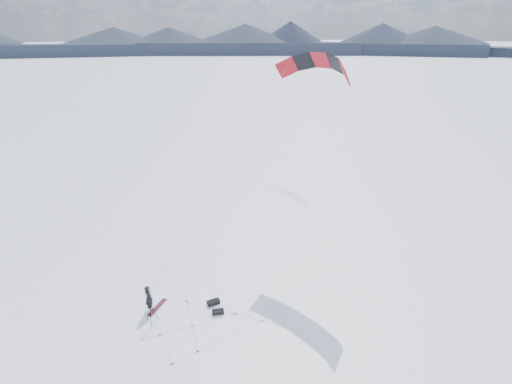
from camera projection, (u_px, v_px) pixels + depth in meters
ground at (175, 326)px, 21.22m from camera, size 1800.00×1800.00×0.00m
horizon_hills at (168, 259)px, 19.44m from camera, size 704.00×704.42×10.29m
snow_tracks at (166, 334)px, 20.63m from camera, size 14.76×10.25×0.01m
snowkiter at (150, 309)px, 22.46m from camera, size 0.59×0.73×1.72m
snowboard at (157, 307)px, 22.61m from camera, size 1.51×1.26×0.04m
tripod at (151, 309)px, 21.07m from camera, size 0.63×0.71×1.56m
gear_bag_a at (213, 302)px, 22.83m from camera, size 0.80×0.43×0.34m
gear_bag_b at (218, 312)px, 22.07m from camera, size 0.77×0.55×0.32m
power_kite at (316, 67)px, 26.67m from camera, size 15.90×6.34×12.94m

